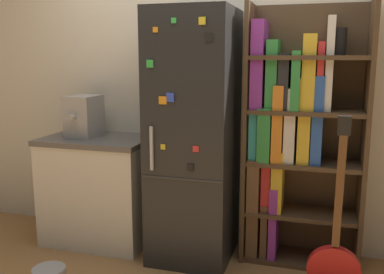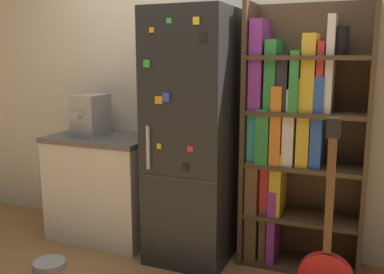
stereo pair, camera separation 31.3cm
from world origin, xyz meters
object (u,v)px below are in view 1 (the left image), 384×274
at_px(bookshelf, 291,135).
at_px(pet_bowl, 49,271).
at_px(espresso_machine, 84,116).
at_px(refrigerator, 194,137).

bearing_deg(bookshelf, pet_bowl, -154.32).
relative_size(bookshelf, pet_bowl, 8.04).
xyz_separation_m(espresso_machine, pet_bowl, (0.05, -0.64, -1.00)).
height_order(bookshelf, espresso_machine, bookshelf).
distance_m(refrigerator, espresso_machine, 0.93).
xyz_separation_m(refrigerator, pet_bowl, (-0.88, -0.59, -0.89)).
relative_size(bookshelf, espresso_machine, 5.43).
height_order(refrigerator, bookshelf, bookshelf).
distance_m(espresso_machine, pet_bowl, 1.19).
distance_m(refrigerator, bookshelf, 0.70).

